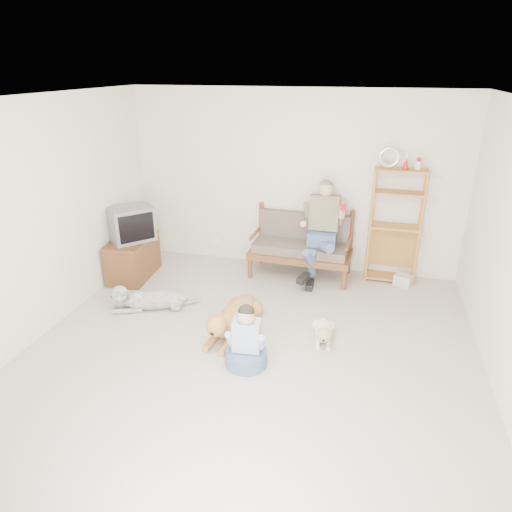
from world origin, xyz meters
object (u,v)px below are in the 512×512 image
(loveseat, at_px, (301,244))
(golden_retriever, at_px, (233,318))
(tv_stand, at_px, (133,258))
(etagere, at_px, (395,225))

(loveseat, xyz_separation_m, golden_retriever, (-0.53, -1.84, -0.31))
(loveseat, bearing_deg, golden_retriever, -103.72)
(tv_stand, bearing_deg, etagere, 9.10)
(golden_retriever, bearing_deg, etagere, 53.94)
(loveseat, distance_m, tv_stand, 2.55)
(etagere, xyz_separation_m, tv_stand, (-3.75, -0.84, -0.56))
(etagere, distance_m, golden_retriever, 2.77)
(loveseat, height_order, golden_retriever, loveseat)
(etagere, bearing_deg, loveseat, -175.18)
(loveseat, relative_size, etagere, 0.78)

